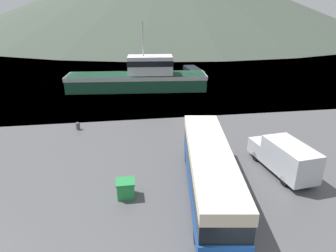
% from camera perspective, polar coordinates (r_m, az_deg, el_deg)
% --- Properties ---
extents(water_surface, '(240.00, 240.00, 0.00)m').
position_cam_1_polar(water_surface, '(151.14, -7.11, 17.24)').
color(water_surface, slate).
rests_on(water_surface, ground).
extents(tour_bus, '(4.40, 12.70, 3.23)m').
position_cam_1_polar(tour_bus, '(19.34, 7.86, -8.17)').
color(tour_bus, '#194799').
rests_on(tour_bus, ground).
extents(delivery_van, '(2.79, 6.27, 2.47)m').
position_cam_1_polar(delivery_van, '(23.41, 21.27, -5.42)').
color(delivery_van, silver).
rests_on(delivery_van, ground).
extents(fishing_boat, '(20.45, 6.34, 9.63)m').
position_cam_1_polar(fishing_boat, '(44.53, -5.41, 9.22)').
color(fishing_boat, '#1E5138').
rests_on(fishing_boat, water_surface).
extents(storage_bin, '(1.20, 1.11, 1.13)m').
position_cam_1_polar(storage_bin, '(19.79, -8.07, -11.68)').
color(storage_bin, green).
rests_on(storage_bin, ground).
extents(small_boat, '(2.64, 7.34, 0.72)m').
position_cam_1_polar(small_boat, '(57.23, 4.92, 10.52)').
color(small_boat, black).
rests_on(small_boat, water_surface).
extents(mooring_bollard, '(0.44, 0.44, 0.78)m').
position_cam_1_polar(mooring_bollard, '(31.12, -16.78, 0.09)').
color(mooring_bollard, '#4C4C51').
rests_on(mooring_bollard, ground).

